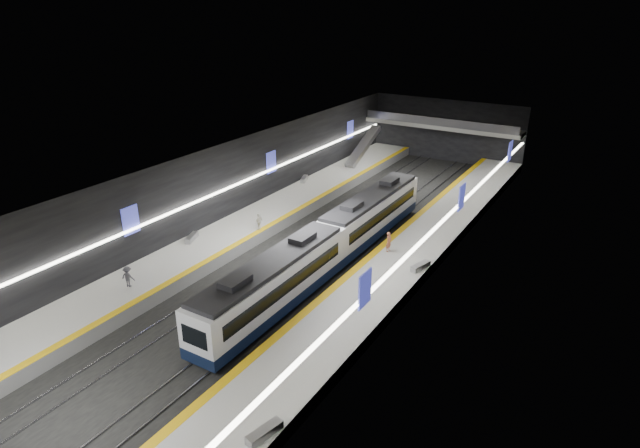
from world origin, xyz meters
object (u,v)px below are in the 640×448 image
Objects in this scene: bench_right_near at (265,433)px; bench_left_near at (192,238)px; bench_left_far at (304,179)px; passenger_left_b at (128,277)px; bench_right_far at (420,266)px; escalator at (363,146)px; passenger_right_a at (389,242)px; passenger_left_a at (259,222)px; train at (329,243)px.

bench_left_near is at bearing 154.93° from bench_right_near.
passenger_left_b is at bearing -106.56° from bench_left_far.
bench_right_far is at bearing 102.94° from bench_right_near.
escalator is 36.99m from passenger_left_b.
passenger_left_a is at bearing 105.45° from passenger_right_a.
bench_left_near is 16.63m from passenger_right_a.
passenger_right_a is at bearing 3.48° from bench_left_near.
bench_left_far is 37.90m from bench_right_near.
bench_right_far is 21.43m from passenger_left_b.
bench_left_far is at bearing 59.32° from passenger_right_a.
passenger_right_a is 11.80m from passenger_left_a.
passenger_left_b is (-1.77, -12.91, 0.02)m from passenger_left_a.
bench_left_near is 19.27m from bench_right_far.
bench_left_near is at bearing 119.69° from passenger_right_a.
train is 16.02× the size of bench_right_far.
passenger_left_a is (-11.63, -1.98, -0.07)m from passenger_right_a.
passenger_left_b is (-16.77, -13.33, 0.55)m from bench_right_far.
bench_left_far is 23.08m from bench_right_far.
bench_right_near is 1.28× the size of passenger_left_a.
passenger_left_a is (3.56, 4.75, 0.54)m from bench_left_near.
escalator is at bearing 141.39° from bench_right_far.
bench_left_near is at bearing -91.75° from passenger_left_b.
passenger_right_a is at bearing 100.95° from passenger_left_a.
bench_right_far is (18.56, 5.17, 0.01)m from bench_left_near.
escalator is 25.97m from passenger_right_a.
passenger_right_a reaches higher than bench_right_far.
passenger_left_b is (1.79, -8.16, 0.56)m from bench_left_near.
passenger_right_a is at bearing -58.31° from escalator.
passenger_left_a is (4.00, -13.53, 0.53)m from bench_left_far.
bench_right_far is (19.00, -13.11, 0.00)m from bench_left_far.
bench_left_far is 1.12× the size of passenger_right_a.
train reaches higher than passenger_right_a.
bench_right_near is (7.00, -17.83, -0.96)m from train.
escalator is 4.37× the size of bench_left_near.
escalator reaches higher than passenger_right_a.
passenger_right_a is (13.63, -22.08, -1.07)m from escalator.
train is 19.74× the size of passenger_left_a.
bench_left_far is at bearing 70.96° from bench_left_near.
train reaches higher than passenger_left_b.
passenger_left_b reaches higher than bench_right_far.
escalator is at bearing 37.48° from passenger_right_a.
escalator is at bearing -173.96° from passenger_left_a.
escalator reaches higher than bench_left_near.
escalator is 24.17m from passenger_left_a.
bench_right_far reaches higher than bench_left_far.
bench_right_near is 21.51m from passenger_right_a.
bench_left_far is 26.54m from passenger_left_b.
passenger_left_a is 13.03m from passenger_left_b.
escalator is at bearing 66.48° from bench_left_near.
bench_left_far is at bearing -100.76° from escalator.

